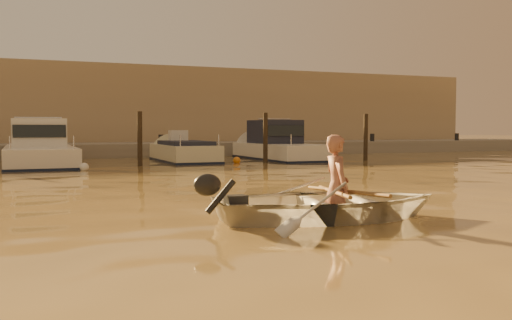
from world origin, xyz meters
name	(u,v)px	position (x,y,z in m)	size (l,w,h in m)	color
ground_plane	(338,225)	(0.00, 0.00, 0.00)	(160.00, 160.00, 0.00)	olive
dinghy	(330,203)	(0.16, 0.51, 0.25)	(2.53, 3.54, 0.73)	silver
person	(337,187)	(0.26, 0.50, 0.50)	(0.58, 0.38, 1.59)	#945B4A
outboard_motor	(235,204)	(-1.32, 0.72, 0.28)	(0.90, 0.40, 0.70)	black
oar_port	(346,191)	(0.41, 0.48, 0.42)	(0.06, 0.06, 2.10)	brown
oar_starboard	(334,192)	(0.21, 0.51, 0.42)	(0.06, 0.06, 2.10)	brown
moored_boat_2	(39,148)	(-3.58, 16.00, 0.62)	(2.42, 8.05, 1.75)	silver
moored_boat_3	(184,156)	(2.06, 16.00, 0.22)	(1.90, 5.54, 0.95)	beige
moored_boat_4	(280,145)	(6.47, 16.00, 0.62)	(2.26, 6.98, 1.75)	silver
piling_2	(140,141)	(-0.20, 13.80, 0.90)	(0.18, 0.18, 2.20)	#2D2319
piling_3	(265,140)	(4.80, 13.80, 0.90)	(0.18, 0.18, 2.20)	#2D2319
piling_4	(366,139)	(9.50, 13.80, 0.90)	(0.18, 0.18, 2.20)	#2D2319
fender_c	(84,167)	(-2.31, 12.39, 0.10)	(0.30, 0.30, 0.30)	white
fender_d	(237,161)	(3.70, 14.13, 0.10)	(0.30, 0.30, 0.30)	orange
fender_e	(319,160)	(6.91, 13.18, 0.10)	(0.30, 0.30, 0.30)	white
quay	(114,153)	(0.00, 21.50, 0.15)	(52.00, 4.00, 1.00)	gray
waterfront_building	(99,111)	(0.00, 27.00, 2.40)	(46.00, 7.00, 4.80)	#9E8466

